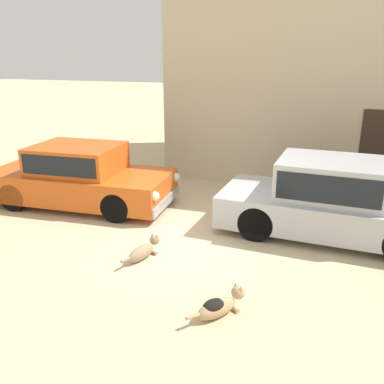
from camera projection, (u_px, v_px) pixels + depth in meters
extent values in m
plane|color=#CCB78E|center=(179.00, 239.00, 7.78)|extent=(80.00, 80.00, 0.00)
cube|color=#D15619|center=(81.00, 185.00, 9.48)|extent=(4.20, 1.98, 0.63)
cube|color=#D15619|center=(77.00, 158.00, 9.29)|extent=(1.97, 1.61, 0.60)
cube|color=black|center=(77.00, 158.00, 9.29)|extent=(1.82, 1.63, 0.42)
cube|color=#999BA0|center=(165.00, 201.00, 9.03)|extent=(0.21, 1.73, 0.20)
cube|color=#999BA0|center=(7.00, 186.00, 10.06)|extent=(0.21, 1.73, 0.20)
sphere|color=silver|center=(176.00, 177.00, 9.55)|extent=(0.20, 0.20, 0.20)
sphere|color=silver|center=(155.00, 196.00, 8.27)|extent=(0.20, 0.20, 0.20)
cube|color=red|center=(25.00, 164.00, 10.64)|extent=(0.05, 0.18, 0.18)
cylinder|color=black|center=(144.00, 185.00, 9.93)|extent=(0.63, 0.23, 0.62)
cylinder|color=black|center=(116.00, 207.00, 8.51)|extent=(0.63, 0.23, 0.62)
cylinder|color=black|center=(54.00, 178.00, 10.55)|extent=(0.63, 0.23, 0.62)
cylinder|color=black|center=(14.00, 197.00, 9.13)|extent=(0.63, 0.23, 0.62)
cube|color=#B2B5BA|center=(329.00, 212.00, 7.88)|extent=(4.21, 1.99, 0.61)
cube|color=#B2B5BA|center=(331.00, 178.00, 7.68)|extent=(1.98, 1.63, 0.71)
cube|color=black|center=(331.00, 178.00, 7.68)|extent=(1.83, 1.64, 0.50)
cube|color=#999BA0|center=(227.00, 207.00, 8.66)|extent=(0.21, 1.75, 0.20)
cube|color=red|center=(237.00, 182.00, 9.22)|extent=(0.05, 0.18, 0.18)
cube|color=red|center=(215.00, 204.00, 7.87)|extent=(0.05, 0.18, 0.18)
cylinder|color=black|center=(272.00, 197.00, 9.05)|extent=(0.68, 0.24, 0.67)
cylinder|color=black|center=(256.00, 223.00, 7.66)|extent=(0.68, 0.24, 0.67)
cube|color=#38281E|center=(383.00, 155.00, 9.77)|extent=(1.10, 0.02, 2.10)
cylinder|color=#997F60|center=(149.00, 251.00, 7.25)|extent=(0.11, 0.09, 0.06)
cylinder|color=#997F60|center=(154.00, 253.00, 7.19)|extent=(0.11, 0.09, 0.06)
ellipsoid|color=#997F60|center=(141.00, 253.00, 6.98)|extent=(0.36, 0.63, 0.25)
sphere|color=#997F60|center=(155.00, 240.00, 7.23)|extent=(0.18, 0.18, 0.18)
cone|color=#997F60|center=(158.00, 239.00, 7.30)|extent=(0.12, 0.12, 0.10)
cone|color=#997F60|center=(152.00, 235.00, 7.23)|extent=(0.08, 0.08, 0.08)
cone|color=#997F60|center=(157.00, 237.00, 7.17)|extent=(0.08, 0.08, 0.08)
cylinder|color=#997F60|center=(126.00, 260.00, 6.68)|extent=(0.11, 0.22, 0.06)
cylinder|color=tan|center=(229.00, 305.00, 5.70)|extent=(0.12, 0.11, 0.06)
cylinder|color=tan|center=(236.00, 310.00, 5.60)|extent=(0.12, 0.11, 0.06)
ellipsoid|color=tan|center=(217.00, 308.00, 5.47)|extent=(0.55, 0.63, 0.25)
ellipsoid|color=black|center=(214.00, 305.00, 5.42)|extent=(0.38, 0.40, 0.14)
sphere|color=tan|center=(238.00, 292.00, 5.64)|extent=(0.19, 0.19, 0.19)
cone|color=tan|center=(243.00, 291.00, 5.70)|extent=(0.15, 0.15, 0.10)
cone|color=tan|center=(236.00, 285.00, 5.65)|extent=(0.09, 0.09, 0.09)
cone|color=tan|center=(241.00, 289.00, 5.57)|extent=(0.09, 0.09, 0.09)
cylinder|color=tan|center=(193.00, 316.00, 5.25)|extent=(0.17, 0.20, 0.07)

